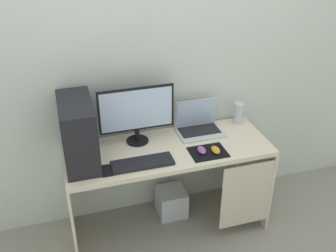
{
  "coord_description": "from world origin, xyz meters",
  "views": [
    {
      "loc": [
        -0.7,
        -2.3,
        2.26
      ],
      "look_at": [
        0.0,
        0.0,
        0.9
      ],
      "focal_mm": 42.43,
      "sensor_mm": 36.0,
      "label": 1
    }
  ],
  "objects": [
    {
      "name": "ground_plane",
      "position": [
        0.0,
        0.0,
        0.0
      ],
      "size": [
        8.0,
        8.0,
        0.0
      ],
      "primitive_type": "plane",
      "color": "gray"
    },
    {
      "name": "wall_back",
      "position": [
        0.0,
        0.32,
        1.3
      ],
      "size": [
        4.0,
        0.05,
        2.6
      ],
      "color": "beige",
      "rests_on": "ground_plane"
    },
    {
      "name": "desk",
      "position": [
        0.02,
        -0.01,
        0.58
      ],
      "size": [
        1.48,
        0.56,
        0.72
      ],
      "color": "beige",
      "rests_on": "ground_plane"
    },
    {
      "name": "pc_tower",
      "position": [
        -0.61,
        0.02,
        0.95
      ],
      "size": [
        0.22,
        0.47,
        0.44
      ],
      "primitive_type": "cube",
      "color": "black",
      "rests_on": "desk"
    },
    {
      "name": "monitor",
      "position": [
        -0.19,
        0.14,
        0.97
      ],
      "size": [
        0.54,
        0.16,
        0.43
      ],
      "color": "black",
      "rests_on": "desk"
    },
    {
      "name": "laptop",
      "position": [
        0.3,
        0.17,
        0.77
      ],
      "size": [
        0.35,
        0.24,
        0.24
      ],
      "color": "#B7BCC6",
      "rests_on": "desk"
    },
    {
      "name": "speaker",
      "position": [
        0.64,
        0.2,
        0.81
      ],
      "size": [
        0.07,
        0.07,
        0.17
      ],
      "primitive_type": "cylinder",
      "color": "#B7BCC6",
      "rests_on": "desk"
    },
    {
      "name": "keyboard",
      "position": [
        -0.22,
        -0.15,
        0.74
      ],
      "size": [
        0.42,
        0.14,
        0.02
      ],
      "primitive_type": "cube",
      "color": "black",
      "rests_on": "desk"
    },
    {
      "name": "mousepad",
      "position": [
        0.25,
        -0.14,
        0.73
      ],
      "size": [
        0.26,
        0.2,
        0.0
      ],
      "primitive_type": "cube",
      "color": "black",
      "rests_on": "desk"
    },
    {
      "name": "mouse_left",
      "position": [
        0.21,
        -0.13,
        0.75
      ],
      "size": [
        0.06,
        0.1,
        0.03
      ],
      "primitive_type": "ellipsoid",
      "color": "#8C4C99",
      "rests_on": "mousepad"
    },
    {
      "name": "mouse_right",
      "position": [
        0.3,
        -0.16,
        0.75
      ],
      "size": [
        0.06,
        0.1,
        0.03
      ],
      "primitive_type": "ellipsoid",
      "color": "orange",
      "rests_on": "mousepad"
    },
    {
      "name": "cell_phone",
      "position": [
        -0.47,
        -0.16,
        0.73
      ],
      "size": [
        0.07,
        0.13,
        0.01
      ],
      "primitive_type": "cube",
      "color": "black",
      "rests_on": "desk"
    },
    {
      "name": "subwoofer",
      "position": [
        0.06,
        0.12,
        0.11
      ],
      "size": [
        0.23,
        0.23,
        0.23
      ],
      "primitive_type": "cube",
      "color": "#B7BCC6",
      "rests_on": "ground_plane"
    }
  ]
}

